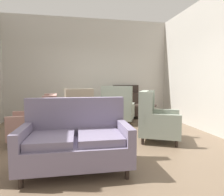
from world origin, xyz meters
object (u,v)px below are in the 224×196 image
coffee_table (98,121)px  settee (76,141)px  armchair_near_sideboard (78,110)px  side_table (145,115)px  armchair_back_corner (156,120)px  porcelain_vase (96,111)px  armchair_far_left (118,109)px  sideboard (127,104)px  armchair_near_window (39,122)px

coffee_table → settee: 1.50m
armchair_near_sideboard → side_table: size_ratio=1.59×
armchair_near_sideboard → armchair_back_corner: (1.58, -1.67, 0.00)m
porcelain_vase → armchair_far_left: armchair_far_left is taller
coffee_table → side_table: (1.26, 0.47, 0.02)m
settee → armchair_far_left: (1.24, 2.79, 0.04)m
armchair_near_sideboard → armchair_back_corner: size_ratio=0.96×
armchair_far_left → sideboard: sideboard is taller
armchair_far_left → armchair_near_sideboard: 1.17m
coffee_table → porcelain_vase: size_ratio=2.80×
armchair_back_corner → sideboard: sideboard is taller
side_table → sideboard: bearing=91.0°
armchair_near_sideboard → side_table: armchair_near_sideboard is taller
armchair_far_left → sideboard: size_ratio=1.05×
armchair_far_left → armchair_near_window: armchair_far_left is taller
coffee_table → armchair_far_left: armchair_far_left is taller
porcelain_vase → armchair_near_sideboard: 1.39m
coffee_table → armchair_near_sideboard: 1.36m
armchair_far_left → armchair_back_corner: (0.41, -1.74, -0.01)m
armchair_near_sideboard → porcelain_vase: bearing=94.8°
armchair_back_corner → settee: bearing=148.6°
armchair_far_left → armchair_back_corner: bearing=126.4°
porcelain_vase → armchair_near_sideboard: (-0.36, 1.33, -0.16)m
side_table → armchair_far_left: bearing=119.1°
coffee_table → settee: (-0.48, -1.42, 0.02)m
porcelain_vase → settee: settee is taller
armchair_far_left → sideboard: (0.47, 0.74, 0.05)m
side_table → sideboard: sideboard is taller
armchair_back_corner → side_table: size_ratio=1.65×
armchair_far_left → armchair_near_sideboard: size_ratio=1.12×
porcelain_vase → sideboard: size_ratio=0.27×
side_table → sideboard: size_ratio=0.59×
porcelain_vase → armchair_back_corner: size_ratio=0.28×
armchair_near_window → armchair_back_corner: bearing=75.9°
coffee_table → porcelain_vase: bearing=-145.8°
armchair_back_corner → side_table: bearing=19.9°
settee → armchair_near_sideboard: bearing=89.8°
armchair_far_left → settee: bearing=89.2°
armchair_far_left → coffee_table: bearing=84.3°
armchair_back_corner → sideboard: 2.49m
settee → armchair_near_sideboard: 2.72m
porcelain_vase → armchair_back_corner: 1.27m
settee → side_table: bearing=48.5°
armchair_near_window → armchair_back_corner: 2.42m
sideboard → armchair_far_left: bearing=-122.5°
settee → armchair_near_sideboard: (0.07, 2.72, 0.03)m
coffee_table → sideboard: bearing=59.8°
armchair_far_left → porcelain_vase: bearing=83.3°
settee → armchair_far_left: 3.05m
coffee_table → porcelain_vase: 0.22m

